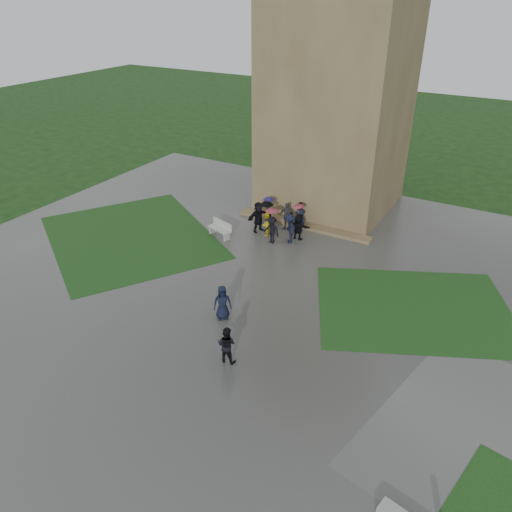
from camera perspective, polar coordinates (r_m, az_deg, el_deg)
The scene contains 10 objects.
ground at distance 23.99m, azimuth -5.56°, elevation -6.09°, with size 120.00×120.00×0.00m, color black.
plaza at distance 25.35m, azimuth -2.97°, elevation -3.86°, with size 34.00×34.00×0.02m, color #3B3B38.
lawn_inset_left at distance 31.47m, azimuth -14.11°, elevation 2.15°, with size 11.00×9.00×0.01m, color #153613.
lawn_inset_right at distance 25.09m, azimuth 17.60°, elevation -5.69°, with size 9.00×7.00×0.01m, color #153613.
tower at distance 33.33m, azimuth 9.57°, elevation 20.35°, with size 8.00×8.00×18.00m, color brown.
tower_plinth at distance 31.93m, azimuth 5.39°, elevation 3.55°, with size 9.00×0.80×0.22m, color brown.
bench at distance 30.45m, azimuth -4.09°, elevation 3.13°, with size 1.79×1.00×0.99m.
visitor_cluster at distance 30.43m, azimuth 2.68°, elevation 4.15°, with size 3.99×3.96×2.30m.
pedestrian_mid at distance 22.87m, azimuth -3.86°, elevation -5.33°, with size 0.82×0.56×1.69m, color black.
pedestrian_near at distance 20.46m, azimuth -3.39°, elevation -10.07°, with size 0.80×0.46×1.64m, color black.
Camera 1 is at (11.81, -15.82, 13.64)m, focal length 35.00 mm.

